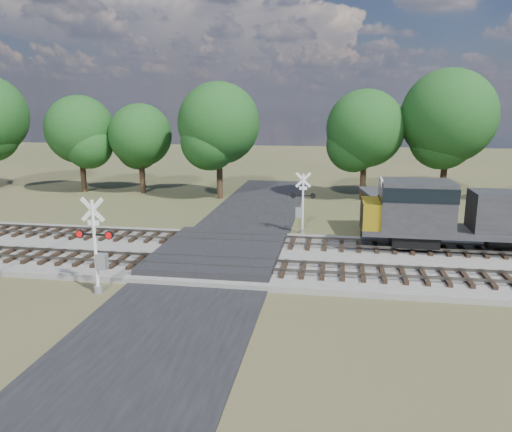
# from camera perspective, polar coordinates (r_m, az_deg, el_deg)

# --- Properties ---
(ground) EXTENTS (160.00, 160.00, 0.00)m
(ground) POSITION_cam_1_polar(r_m,az_deg,el_deg) (28.67, -4.40, -5.06)
(ground) COLOR #3D4726
(ground) RESTS_ON ground
(ballast_bed) EXTENTS (140.00, 10.00, 0.30)m
(ballast_bed) POSITION_cam_1_polar(r_m,az_deg,el_deg) (28.57, 15.83, -5.27)
(ballast_bed) COLOR gray
(ballast_bed) RESTS_ON ground
(road) EXTENTS (7.00, 60.00, 0.08)m
(road) POSITION_cam_1_polar(r_m,az_deg,el_deg) (28.66, -4.40, -4.99)
(road) COLOR black
(road) RESTS_ON ground
(crossing_panel) EXTENTS (7.00, 9.00, 0.62)m
(crossing_panel) POSITION_cam_1_polar(r_m,az_deg,el_deg) (29.04, -4.18, -4.17)
(crossing_panel) COLOR #262628
(crossing_panel) RESTS_ON ground
(track_near) EXTENTS (140.00, 2.60, 0.33)m
(track_near) POSITION_cam_1_polar(r_m,az_deg,el_deg) (26.12, 1.27, -5.87)
(track_near) COLOR black
(track_near) RESTS_ON ballast_bed
(track_far) EXTENTS (140.00, 2.60, 0.33)m
(track_far) POSITION_cam_1_polar(r_m,az_deg,el_deg) (30.86, 2.55, -2.94)
(track_far) COLOR black
(track_far) RESTS_ON ballast_bed
(crossing_signal_near) EXTENTS (1.85, 0.40, 4.60)m
(crossing_signal_near) POSITION_cam_1_polar(r_m,az_deg,el_deg) (24.37, -17.65, -4.15)
(crossing_signal_near) COLOR silver
(crossing_signal_near) RESTS_ON ground
(crossing_signal_far) EXTENTS (1.71, 0.38, 4.25)m
(crossing_signal_far) POSITION_cam_1_polar(r_m,az_deg,el_deg) (34.27, 5.22, 0.93)
(crossing_signal_far) COLOR silver
(crossing_signal_far) RESTS_ON ground
(equipment_shed) EXTENTS (4.98, 4.98, 2.94)m
(equipment_shed) POSITION_cam_1_polar(r_m,az_deg,el_deg) (35.32, 15.60, 0.40)
(equipment_shed) COLOR #4C3020
(equipment_shed) RESTS_ON ground
(treeline) EXTENTS (80.79, 9.99, 11.97)m
(treeline) POSITION_cam_1_polar(r_m,az_deg,el_deg) (46.35, 10.99, 10.27)
(treeline) COLOR black
(treeline) RESTS_ON ground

